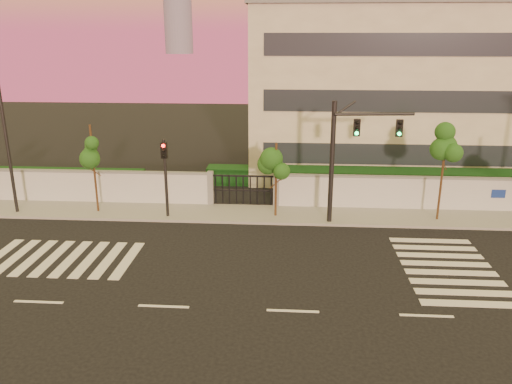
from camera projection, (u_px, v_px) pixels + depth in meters
ground at (293, 311)px, 18.99m from camera, size 120.00×120.00×0.00m
sidewalk at (292, 215)px, 28.96m from camera, size 60.00×3.00×0.15m
perimeter_wall at (294, 191)px, 30.08m from camera, size 60.00×0.36×2.20m
hedge_row at (310, 183)px, 32.70m from camera, size 41.00×4.25×1.80m
institutional_building at (414, 89)px, 37.49m from camera, size 24.40×12.40×12.25m
road_markings at (258, 266)px, 22.67m from camera, size 57.00×7.62×0.02m
street_tree_c at (93, 149)px, 28.30m from camera, size 1.48×1.18×5.27m
street_tree_d at (277, 163)px, 27.80m from camera, size 1.64×1.30×4.37m
street_tree_e at (445, 153)px, 26.98m from camera, size 1.53×1.22×5.37m
traffic_signal_main at (349, 148)px, 26.49m from camera, size 4.30×0.59×6.80m
traffic_signal_secondary at (165, 169)px, 27.76m from camera, size 0.36×0.34×4.61m
streetlight_west at (4, 137)px, 27.82m from camera, size 0.51×2.05×8.53m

